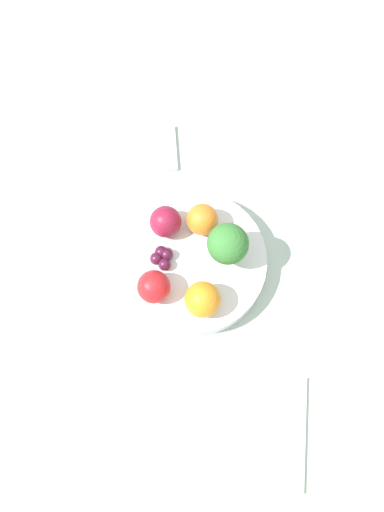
{
  "coord_description": "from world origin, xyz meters",
  "views": [
    {
      "loc": [
        -0.21,
        0.07,
        0.71
      ],
      "look_at": [
        0.0,
        0.0,
        0.06
      ],
      "focal_mm": 35.0,
      "sensor_mm": 36.0,
      "label": 1
    }
  ],
  "objects_px": {
    "orange_back": "(203,300)",
    "spoon": "(171,148)",
    "apple_green": "(154,287)",
    "grape_cluster": "(162,257)",
    "bowl": "(192,262)",
    "apple_red": "(166,222)",
    "napkin": "(248,427)",
    "broccoli": "(228,244)",
    "orange_front": "(202,220)"
  },
  "relations": [
    {
      "from": "orange_back",
      "to": "napkin",
      "type": "height_order",
      "value": "orange_back"
    },
    {
      "from": "bowl",
      "to": "spoon",
      "type": "relative_size",
      "value": 2.59
    },
    {
      "from": "grape_cluster",
      "to": "spoon",
      "type": "xyz_separation_m",
      "value": [
        0.18,
        -0.07,
        -0.04
      ]
    },
    {
      "from": "apple_red",
      "to": "spoon",
      "type": "xyz_separation_m",
      "value": [
        0.14,
        -0.05,
        -0.05
      ]
    },
    {
      "from": "apple_red",
      "to": "napkin",
      "type": "bearing_deg",
      "value": -175.14
    },
    {
      "from": "bowl",
      "to": "apple_green",
      "type": "relative_size",
      "value": 4.71
    },
    {
      "from": "apple_red",
      "to": "apple_green",
      "type": "xyz_separation_m",
      "value": [
        -0.08,
        0.04,
        0.0
      ]
    },
    {
      "from": "bowl",
      "to": "apple_green",
      "type": "height_order",
      "value": "apple_green"
    },
    {
      "from": "orange_back",
      "to": "spoon",
      "type": "xyz_separation_m",
      "value": [
        0.26,
        -0.03,
        -0.05
      ]
    },
    {
      "from": "orange_back",
      "to": "napkin",
      "type": "xyz_separation_m",
      "value": [
        -0.17,
        -0.01,
        -0.05
      ]
    },
    {
      "from": "orange_back",
      "to": "bowl",
      "type": "bearing_deg",
      "value": -5.31
    },
    {
      "from": "bowl",
      "to": "grape_cluster",
      "type": "xyz_separation_m",
      "value": [
        0.01,
        0.04,
        0.03
      ]
    },
    {
      "from": "orange_front",
      "to": "broccoli",
      "type": "bearing_deg",
      "value": -161.29
    },
    {
      "from": "bowl",
      "to": "napkin",
      "type": "height_order",
      "value": "bowl"
    },
    {
      "from": "bowl",
      "to": "broccoli",
      "type": "bearing_deg",
      "value": -102.06
    },
    {
      "from": "orange_front",
      "to": "grape_cluster",
      "type": "bearing_deg",
      "value": 114.53
    },
    {
      "from": "apple_green",
      "to": "grape_cluster",
      "type": "xyz_separation_m",
      "value": [
        0.04,
        -0.02,
        -0.01
      ]
    },
    {
      "from": "apple_red",
      "to": "orange_back",
      "type": "height_order",
      "value": "orange_back"
    },
    {
      "from": "apple_green",
      "to": "napkin",
      "type": "height_order",
      "value": "apple_green"
    },
    {
      "from": "apple_green",
      "to": "orange_front",
      "type": "relative_size",
      "value": 1.0
    },
    {
      "from": "apple_red",
      "to": "napkin",
      "type": "xyz_separation_m",
      "value": [
        -0.29,
        -0.02,
        -0.05
      ]
    },
    {
      "from": "grape_cluster",
      "to": "apple_green",
      "type": "bearing_deg",
      "value": 151.44
    },
    {
      "from": "napkin",
      "to": "spoon",
      "type": "height_order",
      "value": "same"
    },
    {
      "from": "broccoli",
      "to": "orange_back",
      "type": "bearing_deg",
      "value": 137.11
    },
    {
      "from": "orange_front",
      "to": "apple_green",
      "type": "bearing_deg",
      "value": 128.68
    },
    {
      "from": "apple_red",
      "to": "apple_green",
      "type": "height_order",
      "value": "same"
    },
    {
      "from": "bowl",
      "to": "spoon",
      "type": "distance_m",
      "value": 0.2
    },
    {
      "from": "bowl",
      "to": "napkin",
      "type": "distance_m",
      "value": 0.24
    },
    {
      "from": "bowl",
      "to": "orange_back",
      "type": "distance_m",
      "value": 0.08
    },
    {
      "from": "orange_front",
      "to": "napkin",
      "type": "bearing_deg",
      "value": 174.88
    },
    {
      "from": "apple_red",
      "to": "broccoli",
      "type": "bearing_deg",
      "value": -133.88
    },
    {
      "from": "apple_green",
      "to": "spoon",
      "type": "height_order",
      "value": "apple_green"
    },
    {
      "from": "broccoli",
      "to": "apple_red",
      "type": "bearing_deg",
      "value": 46.12
    },
    {
      "from": "grape_cluster",
      "to": "napkin",
      "type": "relative_size",
      "value": 0.17
    },
    {
      "from": "orange_front",
      "to": "orange_back",
      "type": "distance_m",
      "value": 0.11
    },
    {
      "from": "broccoli",
      "to": "grape_cluster",
      "type": "bearing_deg",
      "value": 75.97
    },
    {
      "from": "orange_front",
      "to": "grape_cluster",
      "type": "xyz_separation_m",
      "value": [
        -0.03,
        0.07,
        -0.01
      ]
    },
    {
      "from": "napkin",
      "to": "spoon",
      "type": "xyz_separation_m",
      "value": [
        0.43,
        -0.02,
        0.0
      ]
    },
    {
      "from": "apple_red",
      "to": "orange_back",
      "type": "bearing_deg",
      "value": -172.92
    },
    {
      "from": "bowl",
      "to": "orange_back",
      "type": "bearing_deg",
      "value": 174.69
    },
    {
      "from": "orange_back",
      "to": "spoon",
      "type": "relative_size",
      "value": 0.59
    },
    {
      "from": "broccoli",
      "to": "grape_cluster",
      "type": "relative_size",
      "value": 2.25
    },
    {
      "from": "bowl",
      "to": "orange_front",
      "type": "height_order",
      "value": "orange_front"
    },
    {
      "from": "broccoli",
      "to": "orange_back",
      "type": "distance_m",
      "value": 0.08
    },
    {
      "from": "bowl",
      "to": "spoon",
      "type": "bearing_deg",
      "value": -7.81
    },
    {
      "from": "orange_front",
      "to": "grape_cluster",
      "type": "relative_size",
      "value": 1.34
    },
    {
      "from": "broccoli",
      "to": "apple_red",
      "type": "relative_size",
      "value": 1.68
    },
    {
      "from": "apple_red",
      "to": "bowl",
      "type": "bearing_deg",
      "value": -158.9
    },
    {
      "from": "apple_red",
      "to": "orange_front",
      "type": "relative_size",
      "value": 1.0
    },
    {
      "from": "broccoli",
      "to": "napkin",
      "type": "distance_m",
      "value": 0.24
    }
  ]
}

